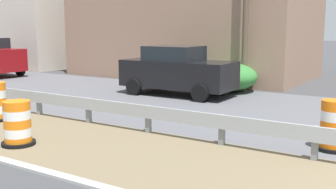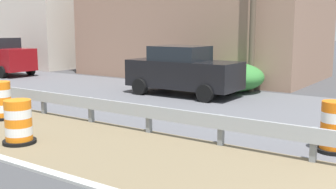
# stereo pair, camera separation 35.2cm
# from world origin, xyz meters

# --- Properties ---
(traffic_barrel_nearest) EXTENTS (0.68, 0.68, 1.10)m
(traffic_barrel_nearest) POSITION_xyz_m (3.01, 2.48, 0.50)
(traffic_barrel_nearest) COLOR orange
(traffic_barrel_nearest) RESTS_ON ground
(traffic_barrel_close) EXTENTS (0.75, 0.75, 1.01)m
(traffic_barrel_close) POSITION_xyz_m (-0.37, 8.54, 0.45)
(traffic_barrel_close) COLOR orange
(traffic_barrel_close) RESTS_ON ground
(traffic_barrel_mid) EXTENTS (0.70, 0.70, 1.09)m
(traffic_barrel_mid) POSITION_xyz_m (0.91, 11.13, 0.49)
(traffic_barrel_mid) COLOR orange
(traffic_barrel_mid) RESTS_ON ground
(car_trailing_near_lane) EXTENTS (2.05, 4.23, 2.06)m
(car_trailing_near_lane) POSITION_xyz_m (7.54, 21.09, 1.03)
(car_trailing_near_lane) COLOR maroon
(car_trailing_near_lane) RESTS_ON ground
(car_mid_far_lane) EXTENTS (2.04, 4.44, 1.92)m
(car_mid_far_lane) POSITION_xyz_m (7.47, 9.09, 0.96)
(car_mid_far_lane) COLOR black
(car_mid_far_lane) RESTS_ON ground
(roadside_shop_near) EXTENTS (7.28, 12.92, 5.36)m
(roadside_shop_near) POSITION_xyz_m (13.84, 11.97, 2.69)
(roadside_shop_near) COLOR #93705B
(roadside_shop_near) RESTS_ON ground
(roadside_shop_far) EXTENTS (8.44, 16.31, 6.42)m
(roadside_shop_far) POSITION_xyz_m (14.13, 28.07, 3.22)
(roadside_shop_far) COLOR beige
(roadside_shop_far) RESTS_ON ground
(bush_roadside) EXTENTS (2.73, 2.73, 1.21)m
(bush_roadside) POSITION_xyz_m (9.37, 7.97, 0.61)
(bush_roadside) COLOR #337533
(bush_roadside) RESTS_ON ground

